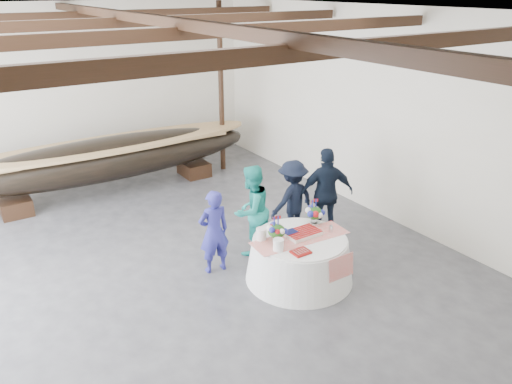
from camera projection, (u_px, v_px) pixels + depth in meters
floor at (171, 268)px, 9.26m from camera, size 10.00×12.00×0.01m
wall_back at (70, 93)px, 13.02m from camera, size 10.00×0.02×4.50m
wall_front at (482, 362)px, 3.76m from camera, size 10.00×0.02×4.50m
wall_right at (375, 114)px, 10.91m from camera, size 0.02×12.00×4.50m
ceiling at (151, 11)px, 7.52m from camera, size 10.00×12.00×0.01m
pavilion_structure at (137, 41)px, 8.28m from camera, size 9.80×11.76×4.50m
longboat_display at (110, 158)px, 12.28m from camera, size 7.59×1.52×1.42m
banquet_table at (299, 258)px, 8.79m from camera, size 1.91×1.91×0.82m
tabletop_items at (295, 227)px, 8.68m from camera, size 1.80×1.01×0.40m
guest_woman_blue at (214, 232)px, 8.90m from camera, size 0.60×0.42×1.58m
guest_woman_teal at (251, 210)px, 9.50m from camera, size 1.03×0.91×1.78m
guest_man_left at (292, 199)px, 10.16m from camera, size 1.13×0.73×1.65m
guest_man_right at (326, 193)px, 10.10m from camera, size 1.21×0.87×1.91m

